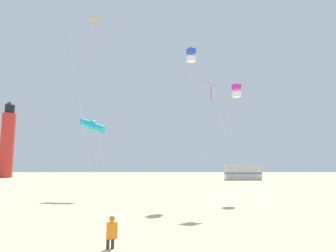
{
  "coord_description": "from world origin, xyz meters",
  "views": [
    {
      "loc": [
        0.16,
        -5.98,
        2.86
      ],
      "look_at": [
        0.22,
        9.5,
        4.91
      ],
      "focal_mm": 30.97,
      "sensor_mm": 36.0,
      "label": 1
    }
  ],
  "objects_px": {
    "kite_flyer_standing": "(110,232)",
    "kite_diamond_scarlet": "(211,88)",
    "lighthouse_distant": "(6,141)",
    "kite_diamond_orange": "(93,28)",
    "kite_box_blue": "(190,56)",
    "kite_box_magenta": "(235,91)",
    "kite_tube_cyan": "(91,125)",
    "rv_van_silver": "(241,172)"
  },
  "relations": [
    {
      "from": "kite_diamond_orange",
      "to": "kite_tube_cyan",
      "type": "height_order",
      "value": "kite_diamond_orange"
    },
    {
      "from": "kite_diamond_orange",
      "to": "kite_box_blue",
      "type": "distance_m",
      "value": 8.43
    },
    {
      "from": "lighthouse_distant",
      "to": "kite_flyer_standing",
      "type": "bearing_deg",
      "value": -57.92
    },
    {
      "from": "kite_diamond_orange",
      "to": "rv_van_silver",
      "type": "height_order",
      "value": "kite_diamond_orange"
    },
    {
      "from": "kite_flyer_standing",
      "to": "kite_diamond_orange",
      "type": "xyz_separation_m",
      "value": [
        -3.43,
        9.69,
        11.98
      ]
    },
    {
      "from": "kite_diamond_orange",
      "to": "rv_van_silver",
      "type": "relative_size",
      "value": 2.09
    },
    {
      "from": "kite_box_magenta",
      "to": "rv_van_silver",
      "type": "height_order",
      "value": "kite_box_magenta"
    },
    {
      "from": "kite_diamond_orange",
      "to": "kite_diamond_scarlet",
      "type": "relative_size",
      "value": 1.56
    },
    {
      "from": "kite_box_blue",
      "to": "kite_box_magenta",
      "type": "height_order",
      "value": "kite_box_blue"
    },
    {
      "from": "kite_box_magenta",
      "to": "rv_van_silver",
      "type": "bearing_deg",
      "value": 75.1
    },
    {
      "from": "kite_flyer_standing",
      "to": "kite_diamond_orange",
      "type": "height_order",
      "value": "kite_diamond_orange"
    },
    {
      "from": "kite_flyer_standing",
      "to": "kite_diamond_orange",
      "type": "relative_size",
      "value": 0.09
    },
    {
      "from": "kite_flyer_standing",
      "to": "kite_diamond_scarlet",
      "type": "distance_m",
      "value": 12.98
    },
    {
      "from": "lighthouse_distant",
      "to": "rv_van_silver",
      "type": "distance_m",
      "value": 50.09
    },
    {
      "from": "kite_flyer_standing",
      "to": "kite_box_magenta",
      "type": "height_order",
      "value": "kite_box_magenta"
    },
    {
      "from": "kite_diamond_orange",
      "to": "kite_box_blue",
      "type": "bearing_deg",
      "value": 29.52
    },
    {
      "from": "kite_flyer_standing",
      "to": "rv_van_silver",
      "type": "xyz_separation_m",
      "value": [
        15.7,
        44.02,
        0.78
      ]
    },
    {
      "from": "kite_flyer_standing",
      "to": "kite_box_blue",
      "type": "xyz_separation_m",
      "value": [
        3.89,
        13.83,
        11.54
      ]
    },
    {
      "from": "kite_flyer_standing",
      "to": "lighthouse_distant",
      "type": "xyz_separation_m",
      "value": [
        -33.17,
        52.92,
        7.22
      ]
    },
    {
      "from": "kite_flyer_standing",
      "to": "kite_box_magenta",
      "type": "distance_m",
      "value": 19.25
    },
    {
      "from": "lighthouse_distant",
      "to": "kite_box_magenta",
      "type": "bearing_deg",
      "value": -42.52
    },
    {
      "from": "kite_box_blue",
      "to": "lighthouse_distant",
      "type": "xyz_separation_m",
      "value": [
        -37.07,
        39.09,
        -4.31
      ]
    },
    {
      "from": "kite_box_blue",
      "to": "lighthouse_distant",
      "type": "height_order",
      "value": "lighthouse_distant"
    },
    {
      "from": "kite_flyer_standing",
      "to": "lighthouse_distant",
      "type": "relative_size",
      "value": 0.07
    },
    {
      "from": "kite_box_blue",
      "to": "kite_box_magenta",
      "type": "distance_m",
      "value": 5.15
    },
    {
      "from": "lighthouse_distant",
      "to": "rv_van_silver",
      "type": "xyz_separation_m",
      "value": [
        48.87,
        -8.91,
        -6.45
      ]
    },
    {
      "from": "kite_tube_cyan",
      "to": "rv_van_silver",
      "type": "distance_m",
      "value": 35.41
    },
    {
      "from": "kite_box_blue",
      "to": "kite_flyer_standing",
      "type": "bearing_deg",
      "value": -105.72
    },
    {
      "from": "kite_flyer_standing",
      "to": "kite_diamond_scarlet",
      "type": "height_order",
      "value": "kite_diamond_scarlet"
    },
    {
      "from": "kite_diamond_scarlet",
      "to": "lighthouse_distant",
      "type": "relative_size",
      "value": 0.51
    },
    {
      "from": "kite_diamond_scarlet",
      "to": "kite_box_magenta",
      "type": "relative_size",
      "value": 0.87
    },
    {
      "from": "lighthouse_distant",
      "to": "rv_van_silver",
      "type": "bearing_deg",
      "value": -10.33
    },
    {
      "from": "kite_diamond_scarlet",
      "to": "lighthouse_distant",
      "type": "xyz_separation_m",
      "value": [
        -38.11,
        43.54,
        -0.27
      ]
    },
    {
      "from": "kite_diamond_orange",
      "to": "rv_van_silver",
      "type": "distance_m",
      "value": 40.87
    },
    {
      "from": "kite_diamond_orange",
      "to": "kite_diamond_scarlet",
      "type": "xyz_separation_m",
      "value": [
        8.37,
        -0.3,
        -4.49
      ]
    },
    {
      "from": "lighthouse_distant",
      "to": "rv_van_silver",
      "type": "height_order",
      "value": "lighthouse_distant"
    },
    {
      "from": "kite_diamond_scarlet",
      "to": "lighthouse_distant",
      "type": "height_order",
      "value": "lighthouse_distant"
    },
    {
      "from": "kite_diamond_orange",
      "to": "kite_box_magenta",
      "type": "height_order",
      "value": "kite_diamond_orange"
    },
    {
      "from": "kite_tube_cyan",
      "to": "kite_box_magenta",
      "type": "distance_m",
      "value": 13.24
    },
    {
      "from": "kite_box_blue",
      "to": "kite_diamond_scarlet",
      "type": "bearing_deg",
      "value": -76.79
    },
    {
      "from": "kite_box_blue",
      "to": "kite_diamond_scarlet",
      "type": "height_order",
      "value": "kite_box_blue"
    },
    {
      "from": "kite_diamond_scarlet",
      "to": "kite_tube_cyan",
      "type": "bearing_deg",
      "value": 147.6
    }
  ]
}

